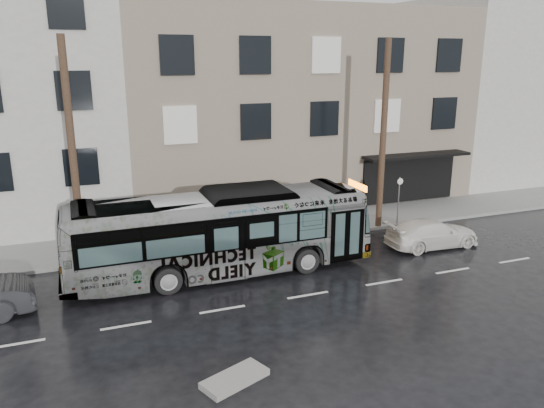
# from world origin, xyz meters

# --- Properties ---
(ground) EXTENTS (120.00, 120.00, 0.00)m
(ground) POSITION_xyz_m (0.00, 0.00, 0.00)
(ground) COLOR black
(ground) RESTS_ON ground
(sidewalk) EXTENTS (90.00, 3.60, 0.15)m
(sidewalk) POSITION_xyz_m (0.00, 4.90, 0.07)
(sidewalk) COLOR gray
(sidewalk) RESTS_ON ground
(building_taupe) EXTENTS (20.00, 12.00, 11.00)m
(building_taupe) POSITION_xyz_m (5.00, 12.70, 5.50)
(building_taupe) COLOR gray
(building_taupe) RESTS_ON ground
(building_filler) EXTENTS (18.00, 12.00, 12.00)m
(building_filler) POSITION_xyz_m (24.00, 12.70, 6.00)
(building_filler) COLOR beige
(building_filler) RESTS_ON ground
(utility_pole_front) EXTENTS (0.30, 0.30, 9.00)m
(utility_pole_front) POSITION_xyz_m (6.50, 3.30, 4.65)
(utility_pole_front) COLOR #4F3727
(utility_pole_front) RESTS_ON sidewalk
(utility_pole_rear) EXTENTS (0.30, 0.30, 9.00)m
(utility_pole_rear) POSITION_xyz_m (-7.50, 3.30, 4.65)
(utility_pole_rear) COLOR #4F3727
(utility_pole_rear) RESTS_ON sidewalk
(sign_post) EXTENTS (0.06, 0.06, 2.40)m
(sign_post) POSITION_xyz_m (7.60, 3.30, 1.35)
(sign_post) COLOR slate
(sign_post) RESTS_ON sidewalk
(bus) EXTENTS (12.03, 2.85, 3.35)m
(bus) POSITION_xyz_m (-2.38, 0.62, 1.67)
(bus) COLOR #B2B2B2
(bus) RESTS_ON ground
(white_sedan) EXTENTS (4.40, 1.86, 1.27)m
(white_sedan) POSITION_xyz_m (7.36, 0.19, 0.63)
(white_sedan) COLOR white
(white_sedan) RESTS_ON ground
(slush_pile) EXTENTS (1.97, 1.42, 0.18)m
(slush_pile) POSITION_xyz_m (-4.01, -6.65, 0.09)
(slush_pile) COLOR gray
(slush_pile) RESTS_ON ground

